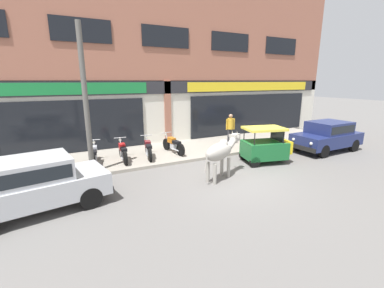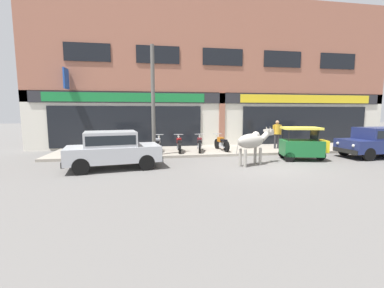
% 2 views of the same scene
% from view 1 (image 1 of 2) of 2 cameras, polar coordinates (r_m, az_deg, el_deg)
% --- Properties ---
extents(ground_plane, '(90.00, 90.00, 0.00)m').
position_cam_1_polar(ground_plane, '(9.41, 7.97, -7.40)').
color(ground_plane, '#605E5B').
extents(sidewalk, '(19.00, 3.49, 0.13)m').
position_cam_1_polar(sidewalk, '(12.64, -2.31, -1.38)').
color(sidewalk, gray).
rests_on(sidewalk, ground).
extents(shop_building, '(23.00, 1.40, 9.20)m').
position_cam_1_polar(shop_building, '(14.07, -6.13, 17.86)').
color(shop_building, '#9E604C').
rests_on(shop_building, ground).
extents(cow, '(2.01, 1.13, 1.61)m').
position_cam_1_polar(cow, '(8.96, 6.37, -1.67)').
color(cow, '#9E998E').
rests_on(cow, ground).
extents(car_0, '(3.78, 2.16, 1.46)m').
position_cam_1_polar(car_0, '(7.95, -31.65, -7.23)').
color(car_0, black).
rests_on(car_0, ground).
extents(car_1, '(3.64, 1.67, 1.46)m').
position_cam_1_polar(car_1, '(14.24, 27.87, 1.83)').
color(car_1, black).
rests_on(car_1, ground).
extents(auto_rickshaw, '(2.14, 1.54, 1.52)m').
position_cam_1_polar(auto_rickshaw, '(11.26, 16.05, -0.72)').
color(auto_rickshaw, black).
rests_on(auto_rickshaw, ground).
extents(motorcycle_0, '(0.58, 1.80, 0.88)m').
position_cam_1_polar(motorcycle_0, '(11.00, -20.92, -2.21)').
color(motorcycle_0, black).
rests_on(motorcycle_0, sidewalk).
extents(motorcycle_1, '(0.52, 1.81, 0.88)m').
position_cam_1_polar(motorcycle_1, '(11.09, -15.12, -1.64)').
color(motorcycle_1, black).
rests_on(motorcycle_1, sidewalk).
extents(motorcycle_2, '(0.63, 1.80, 0.88)m').
position_cam_1_polar(motorcycle_2, '(11.34, -9.71, -1.02)').
color(motorcycle_2, black).
rests_on(motorcycle_2, sidewalk).
extents(motorcycle_3, '(0.53, 1.81, 0.88)m').
position_cam_1_polar(motorcycle_3, '(11.89, -4.21, -0.15)').
color(motorcycle_3, black).
rests_on(motorcycle_3, sidewalk).
extents(pedestrian, '(0.50, 0.32, 1.60)m').
position_cam_1_polar(pedestrian, '(13.49, 8.53, 4.01)').
color(pedestrian, '#2D2D33').
rests_on(pedestrian, sidewalk).
extents(utility_pole, '(0.18, 0.18, 5.16)m').
position_cam_1_polar(utility_pole, '(9.68, -22.57, 8.80)').
color(utility_pole, '#595651').
rests_on(utility_pole, sidewalk).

